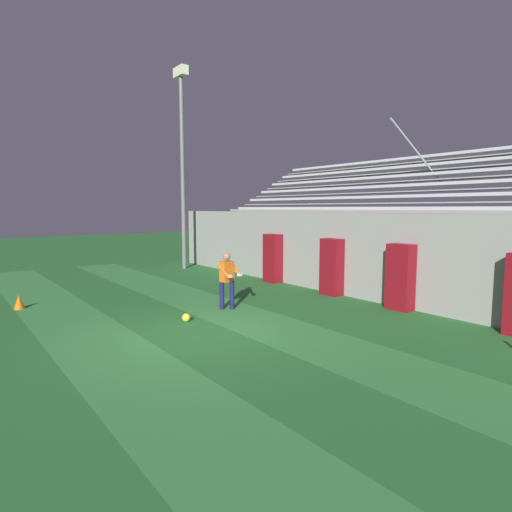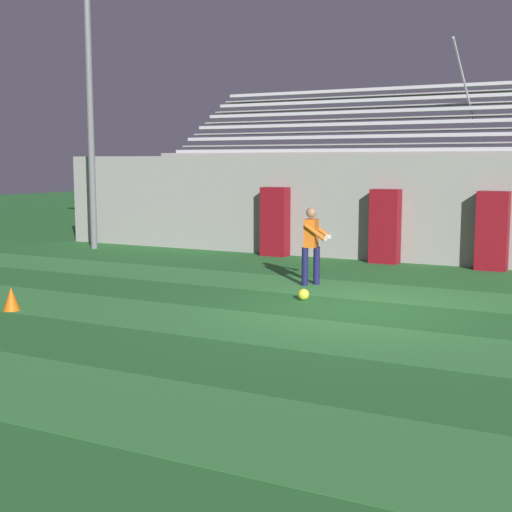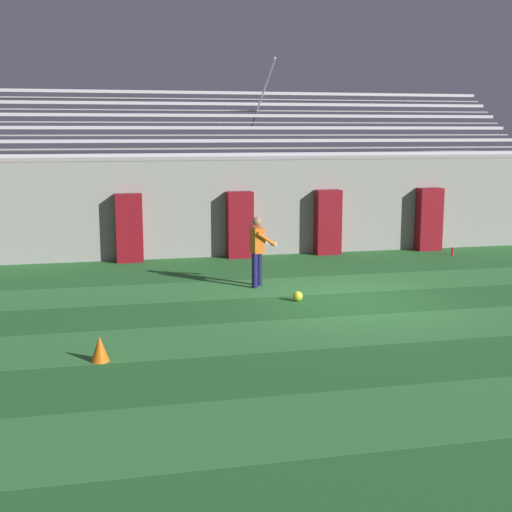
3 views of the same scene
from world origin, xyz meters
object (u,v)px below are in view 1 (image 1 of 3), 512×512
Objects in this scene: goalkeeper at (227,277)px; soccer_ball at (186,318)px; padding_pillar_far_left at (273,258)px; traffic_cone at (19,302)px; padding_pillar_gate_left at (332,267)px; padding_pillar_gate_right at (400,277)px; floodlight_pole at (182,146)px.

soccer_ball is at bearing -72.23° from goalkeeper.
padding_pillar_far_left is 8.95m from traffic_cone.
traffic_cone reaches higher than soccer_ball.
goalkeeper is (-0.38, -3.99, -0.01)m from padding_pillar_gate_left.
padding_pillar_gate_left and padding_pillar_gate_right have the same top height.
padding_pillar_gate_left is 5.68m from soccer_ball.
padding_pillar_far_left is at bearing 84.06° from traffic_cone.
floodlight_pole is (-5.65, -1.00, 4.92)m from padding_pillar_far_left.
padding_pillar_gate_right is at bearing 65.55° from soccer_ball.
padding_pillar_gate_right is at bearing 4.97° from floodlight_pole.
goalkeeper is 6.18m from traffic_cone.
goalkeeper is 7.59× the size of soccer_ball.
floodlight_pole is 10.22m from goalkeeper.
padding_pillar_gate_left and padding_pillar_far_left have the same top height.
soccer_ball is (-2.55, -5.61, -0.85)m from padding_pillar_gate_right.
goalkeeper is at bearing -19.47° from floodlight_pole.
padding_pillar_gate_right is at bearing 0.00° from padding_pillar_far_left.
soccer_ball is at bearing -114.45° from padding_pillar_gate_right.
padding_pillar_gate_right is 12.56m from floodlight_pole.
traffic_cone is at bearing -127.42° from padding_pillar_gate_right.
padding_pillar_gate_right is 5.03m from goalkeeper.
padding_pillar_far_left is 4.87m from goalkeeper.
padding_pillar_gate_right is at bearing 0.00° from padding_pillar_gate_left.
soccer_ball is (0.52, -1.62, -0.84)m from goalkeeper.
padding_pillar_gate_right is 8.75× the size of soccer_ball.
floodlight_pole is 43.31× the size of soccer_ball.
traffic_cone is (4.73, -7.87, -5.68)m from floodlight_pole.
padding_pillar_gate_left is 1.15× the size of goalkeeper.
goalkeeper is 3.98× the size of traffic_cone.
padding_pillar_gate_left reaches higher than traffic_cone.
goalkeeper is 1.90m from soccer_ball.
floodlight_pole reaches higher than padding_pillar_far_left.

